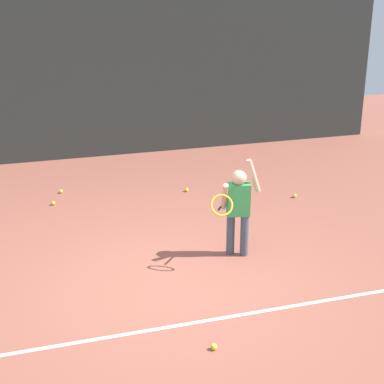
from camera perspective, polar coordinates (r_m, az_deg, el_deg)
name	(u,v)px	position (r m, az deg, el deg)	size (l,w,h in m)	color
ground_plane	(170,285)	(7.29, -2.11, -9.03)	(20.00, 20.00, 0.00)	brown
court_line_baseline	(191,323)	(6.55, -0.06, -12.67)	(9.00, 0.05, 0.00)	white
back_fence_windscreen	(95,68)	(12.16, -9.40, 11.83)	(12.49, 0.08, 3.67)	#282D2B
fence_post_1	(95,64)	(12.21, -9.46, 12.22)	(0.09, 0.09, 3.82)	slate
fence_post_2	(360,53)	(14.34, 16.09, 12.89)	(0.09, 0.09, 3.82)	slate
tennis_player	(238,205)	(7.75, 4.47, -1.28)	(0.81, 0.57, 1.35)	#3F4C59
tennis_ball_0	(295,196)	(10.18, 9.97, -0.36)	(0.07, 0.07, 0.07)	#CCE033
tennis_ball_3	(61,191)	(10.48, -12.66, 0.06)	(0.07, 0.07, 0.07)	#CCE033
tennis_ball_5	(187,190)	(10.30, -0.53, 0.21)	(0.07, 0.07, 0.07)	#CCE033
tennis_ball_6	(214,347)	(6.14, 2.15, -14.86)	(0.07, 0.07, 0.07)	#CCE033
tennis_ball_7	(53,203)	(9.96, -13.38, -1.07)	(0.07, 0.07, 0.07)	#CCE033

